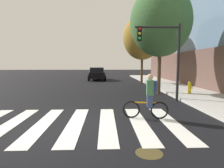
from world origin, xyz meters
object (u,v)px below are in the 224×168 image
street_tree_near (160,22)px  street_tree_mid (142,38)px  fire_hydrant (189,87)px  cyclist (149,97)px  traffic_light_near (164,49)px  manhole_cover (149,153)px  sedan_mid (97,73)px

street_tree_near → street_tree_mid: bearing=88.8°
fire_hydrant → street_tree_near: 4.71m
cyclist → street_tree_mid: street_tree_mid is taller
fire_hydrant → street_tree_near: size_ratio=0.11×
traffic_light_near → manhole_cover: bearing=-109.7°
traffic_light_near → street_tree_mid: bearing=86.0°
manhole_cover → traffic_light_near: (2.16, 6.03, 2.86)m
cyclist → street_tree_mid: (2.18, 12.43, 3.88)m
manhole_cover → traffic_light_near: size_ratio=0.15×
traffic_light_near → street_tree_near: street_tree_near is taller
manhole_cover → street_tree_mid: bearing=79.5°
manhole_cover → cyclist: bearing=77.2°
fire_hydrant → manhole_cover: bearing=-120.0°
sedan_mid → manhole_cover: bearing=-84.1°
sedan_mid → street_tree_mid: street_tree_mid is taller
street_tree_near → street_tree_mid: (0.14, 6.70, -0.10)m
manhole_cover → cyclist: size_ratio=0.38×
traffic_light_near → fire_hydrant: size_ratio=5.38×
fire_hydrant → street_tree_mid: street_tree_mid is taller
manhole_cover → cyclist: 2.92m
traffic_light_near → cyclist: bearing=-115.0°
traffic_light_near → street_tree_mid: size_ratio=0.60×
sedan_mid → cyclist: size_ratio=2.80×
sedan_mid → fire_hydrant: sedan_mid is taller
traffic_light_near → fire_hydrant: bearing=36.3°
cyclist → fire_hydrant: cyclist is taller
fire_hydrant → street_tree_near: (-1.80, 0.74, 4.29)m
cyclist → fire_hydrant: bearing=52.4°
traffic_light_near → street_tree_mid: (0.64, 9.13, 1.86)m
sedan_mid → traffic_light_near: bearing=-73.0°
street_tree_mid → cyclist: bearing=-99.9°
sedan_mid → street_tree_mid: bearing=-44.4°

